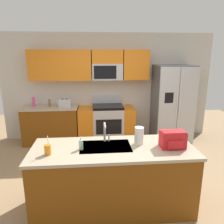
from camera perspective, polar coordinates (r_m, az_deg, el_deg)
The scene contains 14 objects.
ground_plane at distance 3.95m, azimuth 1.43°, elevation -17.19°, with size 9.00×9.00×0.00m, color #997A56.
kitchen_wall_unit at distance 5.45m, azimuth -2.47°, elevation 8.30°, with size 5.20×0.43×2.60m.
back_counter at distance 5.48m, azimuth -15.61°, elevation -3.16°, with size 1.30×0.63×0.90m.
range_oven at distance 5.40m, azimuth -1.47°, elevation -2.96°, with size 1.36×0.61×1.10m.
refrigerator at distance 5.54m, azimuth 15.48°, elevation 2.12°, with size 0.90×0.76×1.85m.
island_counter at distance 3.14m, azimuth 0.28°, elevation -16.71°, with size 2.17×0.84×0.90m.
toaster at distance 5.23m, azimuth -12.24°, elevation 2.35°, with size 0.28×0.16×0.18m.
pepper_mill at distance 5.34m, azimuth -16.03°, elevation 2.35°, with size 0.05×0.05×0.18m, color brown.
bottle_pink at distance 5.46m, azimuth -19.84°, elevation 2.56°, with size 0.07×0.07×0.23m, color #EA4C93.
sink_faucet at distance 3.04m, azimuth -1.81°, elevation -4.94°, with size 0.09×0.21×0.28m.
drink_cup_orange at distance 2.82m, azimuth -16.46°, elevation -9.40°, with size 0.08×0.08×0.25m.
soap_dispenser at distance 2.87m, azimuth -8.15°, elevation -8.41°, with size 0.06×0.06×0.17m.
paper_towel_roll at distance 3.02m, azimuth 7.09°, elevation -6.17°, with size 0.12×0.12×0.24m, color white.
backpack at distance 3.00m, azimuth 15.62°, elevation -6.84°, with size 0.32×0.22×0.23m.
Camera 1 is at (-0.39, -3.32, 2.10)m, focal length 34.95 mm.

